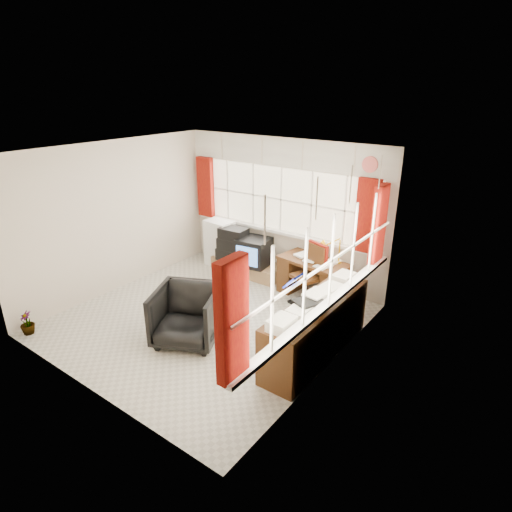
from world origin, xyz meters
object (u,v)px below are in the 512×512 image
at_px(task_chair, 312,272).
at_px(tv_bench, 248,267).
at_px(crt_tv, 254,252).
at_px(desk, 313,277).
at_px(radiator, 230,302).
at_px(mini_fridge, 223,242).
at_px(credenza, 316,327).
at_px(office_chair, 187,315).
at_px(desk_lamp, 340,246).

xyz_separation_m(task_chair, tv_bench, (-1.53, 0.31, -0.41)).
height_order(task_chair, crt_tv, task_chair).
distance_m(desk, tv_bench, 1.48).
distance_m(radiator, mini_fridge, 2.06).
xyz_separation_m(tv_bench, mini_fridge, (-0.67, 0.08, 0.33)).
bearing_deg(task_chair, desk, 113.06).
relative_size(task_chair, tv_bench, 0.72).
bearing_deg(mini_fridge, credenza, -28.50).
relative_size(desk, mini_fridge, 1.35).
bearing_deg(office_chair, credenza, 0.74).
height_order(credenza, tv_bench, credenza).
bearing_deg(office_chair, mini_fridge, 94.44).
bearing_deg(office_chair, task_chair, 41.90).
bearing_deg(mini_fridge, desk_lamp, -1.49).
xyz_separation_m(radiator, tv_bench, (-0.73, 1.41, -0.09)).
distance_m(credenza, crt_tv, 2.54).
relative_size(task_chair, credenza, 0.50).
relative_size(credenza, crt_tv, 3.26).
distance_m(office_chair, crt_tv, 2.29).
distance_m(desk, task_chair, 0.26).
relative_size(desk, radiator, 2.26).
bearing_deg(desk, radiator, -119.60).
bearing_deg(desk, office_chair, -108.89).
relative_size(office_chair, radiator, 1.60).
bearing_deg(credenza, tv_bench, 146.29).
distance_m(desk_lamp, crt_tv, 1.69).
relative_size(desk_lamp, tv_bench, 0.30).
relative_size(office_chair, crt_tv, 1.41).
xyz_separation_m(office_chair, tv_bench, (-0.72, 2.30, -0.27)).
bearing_deg(task_chair, tv_bench, 168.42).
height_order(office_chair, tv_bench, office_chair).
bearing_deg(radiator, mini_fridge, 133.19).
bearing_deg(radiator, desk, 60.40).
relative_size(desk, crt_tv, 1.99).
distance_m(credenza, mini_fridge, 3.35).
relative_size(tv_bench, crt_tv, 2.28).
bearing_deg(tv_bench, credenza, -33.71).
height_order(desk, mini_fridge, mini_fridge).
bearing_deg(radiator, task_chair, 53.85).
bearing_deg(tv_bench, mini_fridge, 173.19).
xyz_separation_m(task_chair, radiator, (-0.80, -1.10, -0.32)).
bearing_deg(tv_bench, crt_tv, -20.55).
xyz_separation_m(desk, office_chair, (-0.74, -2.16, 0.03)).
distance_m(task_chair, tv_bench, 1.62).
bearing_deg(office_chair, radiator, 63.23).
distance_m(credenza, tv_bench, 2.75).
distance_m(desk_lamp, task_chair, 0.60).
distance_m(radiator, tv_bench, 1.59).
bearing_deg(task_chair, crt_tv, 169.79).
bearing_deg(tv_bench, desk, -5.29).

